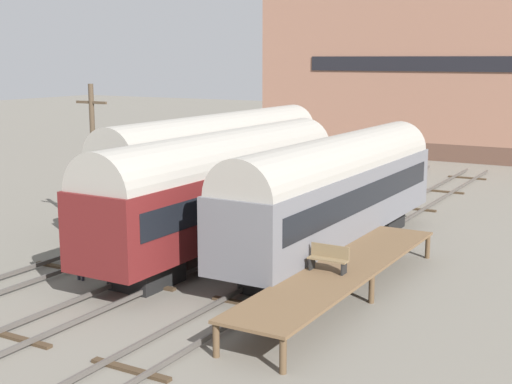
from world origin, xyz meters
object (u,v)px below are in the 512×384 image
(person_worker, at_px, (80,253))
(utility_pole, at_px, (94,157))
(train_car_maroon, at_px, (223,185))
(bench, at_px, (329,257))
(train_car_grey, at_px, (336,188))
(train_car_green, at_px, (219,158))

(person_worker, bearing_deg, utility_pole, 127.98)
(train_car_maroon, bearing_deg, person_worker, -112.96)
(person_worker, distance_m, utility_pole, 7.81)
(train_car_maroon, distance_m, utility_pole, 7.10)
(train_car_maroon, xyz_separation_m, bench, (6.57, -3.56, -1.39))
(train_car_maroon, height_order, person_worker, train_car_maroon)
(train_car_grey, bearing_deg, train_car_maroon, -153.49)
(bench, height_order, utility_pole, utility_pole)
(person_worker, relative_size, utility_pole, 0.24)
(utility_pole, bearing_deg, train_car_maroon, 1.78)
(train_car_green, relative_size, bench, 12.63)
(train_car_grey, xyz_separation_m, utility_pole, (-11.36, -2.37, 0.80))
(train_car_green, height_order, bench, train_car_green)
(utility_pole, bearing_deg, train_car_green, 66.99)
(bench, xyz_separation_m, utility_pole, (-13.63, 3.34, 2.12))
(train_car_grey, relative_size, bench, 11.66)
(train_car_green, bearing_deg, person_worker, -81.85)
(train_car_green, distance_m, utility_pole, 7.09)
(train_car_grey, relative_size, train_car_maroon, 1.02)
(bench, bearing_deg, train_car_maroon, 151.56)
(train_car_grey, height_order, person_worker, train_car_grey)
(train_car_maroon, relative_size, train_car_green, 0.90)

